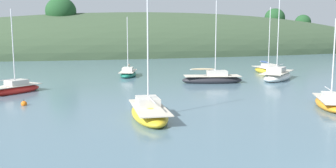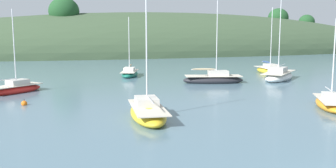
% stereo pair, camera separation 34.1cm
% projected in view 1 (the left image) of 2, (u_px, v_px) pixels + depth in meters
% --- Properties ---
extents(far_shoreline_hill, '(150.00, 36.00, 24.54)m').
position_uv_depth(far_shoreline_hill, '(172.00, 53.00, 98.25)').
color(far_shoreline_hill, '#384C33').
rests_on(far_shoreline_hill, ground).
extents(sailboat_yellow_far, '(2.96, 6.42, 7.69)m').
position_uv_depth(sailboat_yellow_far, '(149.00, 112.00, 22.99)').
color(sailboat_yellow_far, gold).
rests_on(sailboat_yellow_far, ground).
extents(sailboat_teal_outer, '(7.49, 6.83, 11.29)m').
position_uv_depth(sailboat_teal_outer, '(277.00, 76.00, 42.52)').
color(sailboat_teal_outer, white).
rests_on(sailboat_teal_outer, ground).
extents(sailboat_black_sloop, '(5.55, 4.89, 7.70)m').
position_uv_depth(sailboat_black_sloop, '(13.00, 89.00, 32.81)').
color(sailboat_black_sloop, red).
rests_on(sailboat_black_sloop, ground).
extents(sailboat_blue_center, '(6.97, 4.06, 9.06)m').
position_uv_depth(sailboat_blue_center, '(212.00, 79.00, 39.72)').
color(sailboat_blue_center, '#232328').
rests_on(sailboat_blue_center, ground).
extents(sailboat_orange_cutter, '(3.80, 5.87, 7.57)m').
position_uv_depth(sailboat_orange_cutter, '(128.00, 73.00, 45.87)').
color(sailboat_orange_cutter, '#196B56').
rests_on(sailboat_orange_cutter, ground).
extents(sailboat_grey_yawl, '(4.37, 5.45, 6.56)m').
position_uv_depth(sailboat_grey_yawl, '(330.00, 103.00, 26.41)').
color(sailboat_grey_yawl, orange).
rests_on(sailboat_grey_yawl, ground).
extents(sailboat_cream_ketch, '(3.25, 6.63, 9.01)m').
position_uv_depth(sailboat_cream_ketch, '(267.00, 70.00, 49.51)').
color(sailboat_cream_ketch, gold).
rests_on(sailboat_cream_ketch, ground).
extents(mooring_buoy_inner, '(0.44, 0.44, 0.54)m').
position_uv_depth(mooring_buoy_inner, '(24.00, 104.00, 27.10)').
color(mooring_buoy_inner, orange).
rests_on(mooring_buoy_inner, ground).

